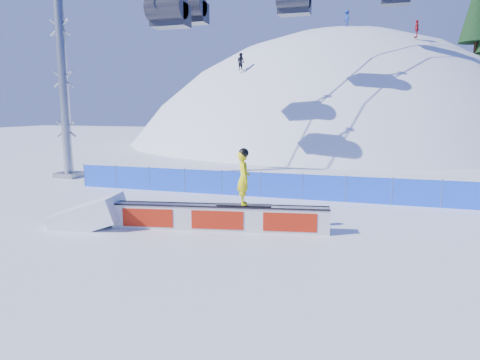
% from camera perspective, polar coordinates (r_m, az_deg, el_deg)
% --- Properties ---
extents(ground, '(160.00, 160.00, 0.00)m').
position_cam_1_polar(ground, '(16.26, 2.28, -5.54)').
color(ground, white).
rests_on(ground, ground).
extents(snow_hill, '(64.00, 64.00, 64.00)m').
position_cam_1_polar(snow_hill, '(61.48, 12.38, -12.00)').
color(snow_hill, white).
rests_on(snow_hill, ground).
extents(safety_fence, '(22.05, 0.05, 1.30)m').
position_cam_1_polar(safety_fence, '(20.42, 5.50, -0.77)').
color(safety_fence, blue).
rests_on(safety_fence, ground).
extents(rail_box, '(7.62, 1.84, 0.92)m').
position_cam_1_polar(rail_box, '(15.00, -2.89, -5.04)').
color(rail_box, silver).
rests_on(rail_box, ground).
extents(snow_ramp, '(2.81, 2.03, 1.61)m').
position_cam_1_polar(snow_ramp, '(16.60, -19.42, -5.77)').
color(snow_ramp, white).
rests_on(snow_ramp, ground).
extents(snowboarder, '(1.93, 0.79, 1.99)m').
position_cam_1_polar(snowboarder, '(14.59, 0.49, 0.34)').
color(snowboarder, black).
rests_on(snowboarder, rail_box).
extents(distant_skiers, '(22.53, 11.28, 7.31)m').
position_cam_1_polar(distant_skiers, '(46.07, 15.81, 17.63)').
color(distant_skiers, black).
rests_on(distant_skiers, ground).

